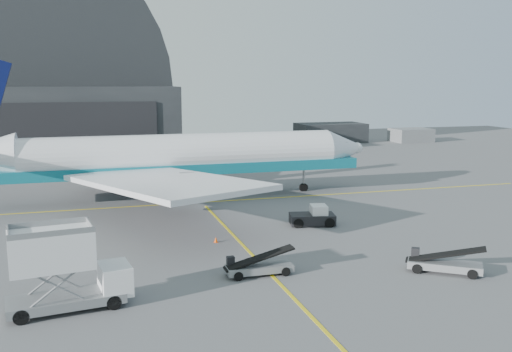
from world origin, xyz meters
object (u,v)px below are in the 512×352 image
object	(u,v)px
pushback_tug	(313,217)
belt_loader_b	(444,264)
airliner	(166,157)
catering_truck	(64,270)
belt_loader_a	(258,267)

from	to	relation	value
pushback_tug	belt_loader_b	distance (m)	15.11
airliner	catering_truck	size ratio (longest dim) A/B	6.63
catering_truck	belt_loader_a	distance (m)	12.72
catering_truck	belt_loader_a	world-z (taller)	catering_truck
airliner	belt_loader_a	bearing A→B (deg)	-84.60
pushback_tug	belt_loader_b	size ratio (longest dim) A/B	0.89
pushback_tug	belt_loader_a	world-z (taller)	belt_loader_a
catering_truck	belt_loader_a	xyz separation A→B (m)	(12.33, 2.53, -1.83)
belt_loader_a	belt_loader_b	world-z (taller)	belt_loader_b
pushback_tug	belt_loader_b	xyz separation A→B (m)	(3.63, -14.67, -0.09)
belt_loader_a	belt_loader_b	xyz separation A→B (m)	(12.35, -3.11, 0.04)
airliner	catering_truck	bearing A→B (deg)	-108.52
airliner	belt_loader_b	distance (m)	33.59
belt_loader_a	belt_loader_b	size ratio (longest dim) A/B	0.98
airliner	catering_truck	distance (m)	30.95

